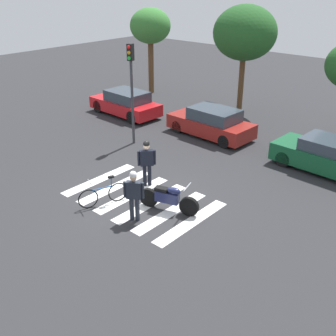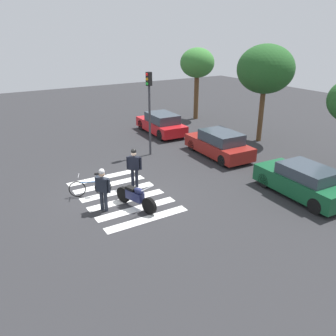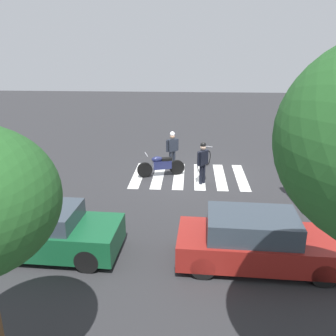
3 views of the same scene
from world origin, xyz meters
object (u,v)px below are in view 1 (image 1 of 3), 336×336
(car_green_compact, at_px, (326,156))
(traffic_light_pole, at_px, (131,79))
(officer_on_foot, at_px, (147,160))
(officer_by_motorcycle, at_px, (134,193))
(leaning_bicycle, at_px, (103,194))
(car_maroon_wagon, at_px, (211,123))
(police_motorcycle, at_px, (168,198))
(car_red_convertible, at_px, (126,103))

(car_green_compact, distance_m, traffic_light_pole, 8.70)
(officer_on_foot, bearing_deg, car_green_compact, 51.51)
(officer_on_foot, relative_size, traffic_light_pole, 0.40)
(officer_by_motorcycle, bearing_deg, car_green_compact, 67.76)
(leaning_bicycle, distance_m, car_maroon_wagon, 7.82)
(officer_on_foot, bearing_deg, officer_by_motorcycle, -55.63)
(leaning_bicycle, height_order, car_green_compact, car_green_compact)
(police_motorcycle, relative_size, car_red_convertible, 0.48)
(officer_on_foot, height_order, officer_by_motorcycle, officer_on_foot)
(car_maroon_wagon, bearing_deg, police_motorcycle, -65.28)
(leaning_bicycle, relative_size, car_maroon_wagon, 0.38)
(officer_by_motorcycle, relative_size, traffic_light_pole, 0.39)
(police_motorcycle, distance_m, officer_on_foot, 2.04)
(leaning_bicycle, xyz_separation_m, officer_on_foot, (0.14, 1.98, 0.65))
(officer_on_foot, bearing_deg, police_motorcycle, -24.96)
(car_red_convertible, bearing_deg, officer_by_motorcycle, -41.91)
(police_motorcycle, height_order, officer_by_motorcycle, officer_by_motorcycle)
(officer_on_foot, xyz_separation_m, car_red_convertible, (-6.73, 5.28, -0.37))
(officer_by_motorcycle, xyz_separation_m, car_red_convertible, (-8.08, 7.25, -0.33))
(police_motorcycle, bearing_deg, car_green_compact, 67.43)
(officer_on_foot, relative_size, car_maroon_wagon, 0.42)
(leaning_bicycle, height_order, officer_on_foot, officer_on_foot)
(officer_on_foot, distance_m, traffic_light_pole, 4.73)
(car_green_compact, bearing_deg, officer_by_motorcycle, -112.24)
(leaning_bicycle, distance_m, car_red_convertible, 9.81)
(officer_by_motorcycle, relative_size, car_green_compact, 0.42)
(officer_by_motorcycle, xyz_separation_m, traffic_light_pole, (-4.76, 4.60, 2.00))
(car_red_convertible, bearing_deg, traffic_light_pole, -38.64)
(officer_on_foot, xyz_separation_m, traffic_light_pole, (-3.41, 2.63, 1.96))
(leaning_bicycle, bearing_deg, car_green_compact, 58.80)
(police_motorcycle, distance_m, leaning_bicycle, 2.24)
(police_motorcycle, bearing_deg, car_red_convertible, 144.32)
(leaning_bicycle, distance_m, car_green_compact, 8.83)
(car_red_convertible, distance_m, traffic_light_pole, 4.84)
(police_motorcycle, height_order, car_red_convertible, car_red_convertible)
(officer_on_foot, relative_size, car_red_convertible, 0.42)
(officer_by_motorcycle, height_order, car_green_compact, officer_by_motorcycle)
(leaning_bicycle, bearing_deg, police_motorcycle, 31.09)
(leaning_bicycle, relative_size, officer_by_motorcycle, 0.95)
(traffic_light_pole, bearing_deg, officer_on_foot, -37.60)
(leaning_bicycle, bearing_deg, car_maroon_wagon, 98.19)
(traffic_light_pole, bearing_deg, leaning_bicycle, -54.65)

